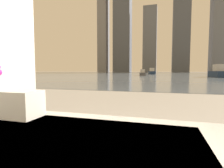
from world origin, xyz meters
TOP-DOWN VIEW (x-y plane):
  - towel_stack at (-0.27, 0.78)m, footprint 0.22×0.17m
  - harbor_water at (0.00, 62.00)m, footprint 180.00×110.00m
  - harbor_boat_0 at (-2.19, 48.04)m, footprint 2.21×4.57m
  - harbor_boat_1 at (7.99, 27.01)m, footprint 1.73×4.72m
  - harbor_boat_3 at (-3.00, 32.58)m, footprint 1.48×3.19m
  - skyline_tower_0 at (-39.82, 118.00)m, footprint 6.32×8.43m
  - skyline_tower_1 at (-26.10, 118.00)m, footprint 11.12×10.23m
  - skyline_tower_2 at (-7.76, 118.00)m, footprint 8.61×7.51m
  - skyline_tower_3 at (11.18, 118.00)m, footprint 9.88×9.46m
  - skyline_tower_4 at (32.08, 118.00)m, footprint 8.47×9.57m

SIDE VIEW (x-z plane):
  - harbor_water at x=0.00m, z-range 0.00..0.01m
  - harbor_boat_3 at x=-3.00m, z-range -0.16..0.99m
  - harbor_boat_0 at x=-2.19m, z-range -0.23..1.41m
  - harbor_boat_1 at x=7.99m, z-range -0.25..1.51m
  - towel_stack at x=-0.27m, z-range 0.57..0.73m
  - skyline_tower_2 at x=-7.76m, z-range 0.00..42.02m
  - skyline_tower_0 at x=-39.82m, z-range 0.00..61.16m
  - skyline_tower_4 at x=32.08m, z-range 0.00..67.33m
  - skyline_tower_3 at x=11.18m, z-range 0.00..77.91m
  - skyline_tower_1 at x=-26.10m, z-range 0.00..83.02m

